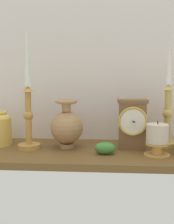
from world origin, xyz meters
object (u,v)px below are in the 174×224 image
candlestick_tall_center (167,114)px  candlestick_tall_left (28,107)px  mantel_clock (132,123)px  pillar_candle_front (157,138)px  brass_vase_bulbous (67,126)px

candlestick_tall_center → candlestick_tall_left: bearing=-171.4°
mantel_clock → candlestick_tall_left: 38.70cm
candlestick_tall_left → pillar_candle_front: size_ratio=3.67×
mantel_clock → candlestick_tall_center: (13.51, 4.26, 2.95)cm
candlestick_tall_left → brass_vase_bulbous: candlestick_tall_left is taller
candlestick_tall_left → brass_vase_bulbous: (13.69, 3.12, -7.36)cm
candlestick_tall_center → pillar_candle_front: 15.31cm
candlestick_tall_center → brass_vase_bulbous: candlestick_tall_center is taller
mantel_clock → candlestick_tall_left: candlestick_tall_left is taller
brass_vase_bulbous → candlestick_tall_left: bearing=-167.2°
mantel_clock → candlestick_tall_left: bearing=-174.6°
mantel_clock → brass_vase_bulbous: (-24.36, -0.46, -1.31)cm
pillar_candle_front → mantel_clock: bearing=133.4°
candlestick_tall_center → brass_vase_bulbous: (-37.86, -4.72, -4.27)cm
mantel_clock → candlestick_tall_left: (-38.05, -3.58, 6.04)cm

